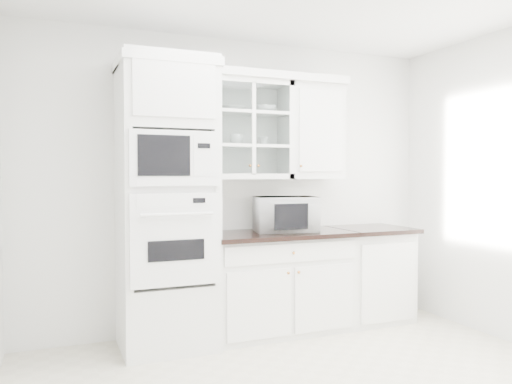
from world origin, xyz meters
name	(u,v)px	position (x,y,z in m)	size (l,w,h in m)	color
room_shell	(303,126)	(0.00, 0.43, 1.78)	(4.00, 3.50, 2.70)	white
oven_column	(167,204)	(-0.75, 1.42, 1.20)	(0.76, 0.68, 2.40)	white
base_cabinet_run	(278,281)	(0.28, 1.45, 0.46)	(1.32, 0.67, 0.92)	white
extra_base_cabinet	(369,273)	(1.28, 1.45, 0.46)	(0.72, 0.67, 0.92)	white
upper_cabinet_glass	(247,130)	(0.03, 1.58, 1.85)	(0.80, 0.33, 0.90)	white
upper_cabinet_solid	(312,132)	(0.71, 1.58, 1.85)	(0.55, 0.33, 0.90)	white
crown_molding	(237,75)	(-0.07, 1.56, 2.33)	(2.14, 0.38, 0.07)	white
countertop_microwave	(285,214)	(0.35, 1.44, 1.08)	(0.55, 0.46, 0.32)	white
bowl_a	(232,109)	(-0.11, 1.59, 2.03)	(0.20, 0.20, 0.05)	white
bowl_b	(265,110)	(0.21, 1.58, 2.04)	(0.21, 0.21, 0.07)	white
cup_a	(237,140)	(-0.08, 1.57, 1.76)	(0.12, 0.12, 0.10)	white
cup_b	(263,141)	(0.20, 1.60, 1.75)	(0.09, 0.09, 0.08)	white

